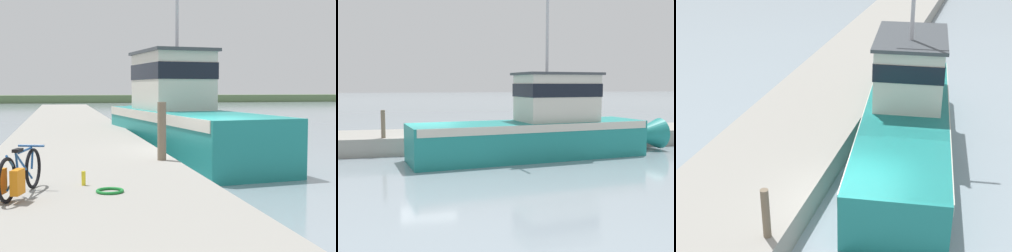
% 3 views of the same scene
% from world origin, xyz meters
% --- Properties ---
extents(ground_plane, '(320.00, 320.00, 0.00)m').
position_xyz_m(ground_plane, '(0.00, 0.00, 0.00)').
color(ground_plane, '#84939E').
extents(dock_pier, '(4.43, 80.00, 0.88)m').
position_xyz_m(dock_pier, '(-3.56, 0.00, 0.44)').
color(dock_pier, gray).
rests_on(dock_pier, ground_plane).
extents(fishing_boat_main, '(4.41, 13.48, 8.89)m').
position_xyz_m(fishing_boat_main, '(0.41, 5.47, 1.47)').
color(fishing_boat_main, teal).
rests_on(fishing_boat_main, ground_plane).
extents(mooring_post, '(0.21, 0.21, 1.37)m').
position_xyz_m(mooring_post, '(-1.71, -2.00, 1.56)').
color(mooring_post, '#756651').
rests_on(mooring_post, dock_pier).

